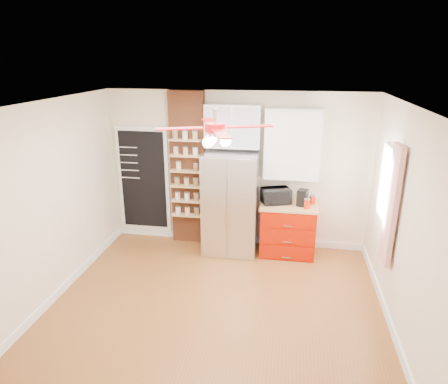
% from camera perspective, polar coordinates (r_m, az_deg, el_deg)
% --- Properties ---
extents(floor, '(4.50, 4.50, 0.00)m').
position_cam_1_polar(floor, '(5.69, -1.11, -15.70)').
color(floor, brown).
rests_on(floor, ground).
extents(ceiling, '(4.50, 4.50, 0.00)m').
position_cam_1_polar(ceiling, '(4.71, -1.32, 12.45)').
color(ceiling, white).
rests_on(ceiling, wall_back).
extents(wall_back, '(4.50, 0.02, 2.70)m').
position_cam_1_polar(wall_back, '(6.92, 1.87, 3.11)').
color(wall_back, '#F0E1C1').
rests_on(wall_back, floor).
extents(wall_front, '(4.50, 0.02, 2.70)m').
position_cam_1_polar(wall_front, '(3.33, -7.87, -15.67)').
color(wall_front, '#F0E1C1').
rests_on(wall_front, floor).
extents(wall_left, '(0.02, 4.00, 2.70)m').
position_cam_1_polar(wall_left, '(5.87, -23.33, -1.37)').
color(wall_left, '#F0E1C1').
rests_on(wall_left, floor).
extents(wall_right, '(0.02, 4.00, 2.70)m').
position_cam_1_polar(wall_right, '(5.15, 24.27, -4.25)').
color(wall_right, '#F0E1C1').
rests_on(wall_right, floor).
extents(chalkboard, '(0.95, 0.05, 1.95)m').
position_cam_1_polar(chalkboard, '(7.37, -11.41, 1.70)').
color(chalkboard, white).
rests_on(chalkboard, wall_back).
extents(brick_pillar, '(0.60, 0.16, 2.70)m').
position_cam_1_polar(brick_pillar, '(7.00, -5.13, 3.24)').
color(brick_pillar, brown).
rests_on(brick_pillar, floor).
extents(fridge, '(0.90, 0.70, 1.75)m').
position_cam_1_polar(fridge, '(6.72, 0.98, -1.61)').
color(fridge, silver).
rests_on(fridge, floor).
extents(upper_glass_cabinet, '(0.90, 0.35, 0.70)m').
position_cam_1_polar(upper_glass_cabinet, '(6.58, 1.30, 9.44)').
color(upper_glass_cabinet, white).
rests_on(upper_glass_cabinet, wall_back).
extents(red_cabinet, '(0.94, 0.64, 0.90)m').
position_cam_1_polar(red_cabinet, '(6.87, 9.09, -5.22)').
color(red_cabinet, '#9C1100').
rests_on(red_cabinet, floor).
extents(upper_shelf_unit, '(0.90, 0.30, 1.15)m').
position_cam_1_polar(upper_shelf_unit, '(6.59, 9.75, 6.76)').
color(upper_shelf_unit, white).
rests_on(upper_shelf_unit, wall_back).
extents(window, '(0.04, 0.75, 1.05)m').
position_cam_1_polar(window, '(5.91, 22.32, 0.92)').
color(window, white).
rests_on(window, wall_right).
extents(curtain, '(0.06, 0.40, 1.55)m').
position_cam_1_polar(curtain, '(5.42, 22.84, -1.82)').
color(curtain, '#B42118').
rests_on(curtain, wall_right).
extents(ceiling_fan, '(1.40, 1.40, 0.44)m').
position_cam_1_polar(ceiling_fan, '(4.75, -1.30, 9.14)').
color(ceiling_fan, silver).
rests_on(ceiling_fan, ceiling).
extents(toaster_oven, '(0.54, 0.45, 0.25)m').
position_cam_1_polar(toaster_oven, '(6.68, 7.41, -0.55)').
color(toaster_oven, black).
rests_on(toaster_oven, red_cabinet).
extents(coffee_maker, '(0.20, 0.21, 0.27)m').
position_cam_1_polar(coffee_maker, '(6.63, 11.14, -0.80)').
color(coffee_maker, black).
rests_on(coffee_maker, red_cabinet).
extents(canister_left, '(0.13, 0.13, 0.16)m').
position_cam_1_polar(canister_left, '(6.53, 11.76, -1.70)').
color(canister_left, red).
rests_on(canister_left, red_cabinet).
extents(canister_right, '(0.12, 0.12, 0.14)m').
position_cam_1_polar(canister_right, '(6.74, 12.47, -1.15)').
color(canister_right, '#B21A09').
rests_on(canister_right, red_cabinet).
extents(pantry_jar_oats, '(0.12, 0.12, 0.14)m').
position_cam_1_polar(pantry_jar_oats, '(6.91, -6.51, 3.75)').
color(pantry_jar_oats, beige).
rests_on(pantry_jar_oats, brick_pillar).
extents(pantry_jar_beans, '(0.11, 0.11, 0.12)m').
position_cam_1_polar(pantry_jar_beans, '(6.82, -4.05, 3.57)').
color(pantry_jar_beans, olive).
rests_on(pantry_jar_beans, brick_pillar).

